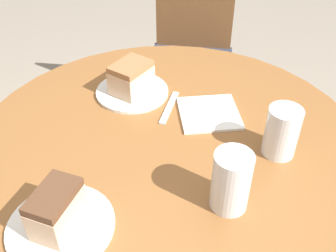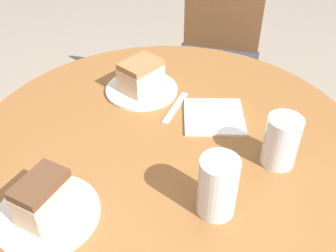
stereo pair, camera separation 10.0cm
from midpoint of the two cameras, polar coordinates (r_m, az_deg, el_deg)
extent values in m
cylinder|color=brown|center=(1.30, -2.27, -14.46)|extent=(0.12, 0.12, 0.68)
cylinder|color=brown|center=(1.03, -2.76, -2.49)|extent=(1.04, 1.04, 0.03)
cylinder|color=brown|center=(1.89, -4.76, -0.65)|extent=(0.04, 0.04, 0.42)
cylinder|color=brown|center=(1.86, 6.26, -1.60)|extent=(0.04, 0.04, 0.42)
cylinder|color=brown|center=(2.23, -2.56, 6.31)|extent=(0.04, 0.04, 0.42)
cylinder|color=brown|center=(2.20, 6.82, 5.60)|extent=(0.04, 0.04, 0.42)
cube|color=#2D3342|center=(1.91, 1.57, 8.11)|extent=(0.45, 0.51, 0.03)
cylinder|color=silver|center=(1.20, -7.60, 4.87)|extent=(0.22, 0.22, 0.01)
cylinder|color=silver|center=(0.87, -18.57, -13.74)|extent=(0.22, 0.22, 0.01)
cube|color=beige|center=(1.17, -7.77, 6.54)|extent=(0.14, 0.15, 0.07)
cube|color=#9E6B42|center=(1.15, -7.96, 8.44)|extent=(0.13, 0.14, 0.02)
cube|color=beige|center=(0.83, -19.17, -11.91)|extent=(0.10, 0.13, 0.08)
cube|color=brown|center=(0.80, -19.88, -9.73)|extent=(0.10, 0.13, 0.02)
cylinder|color=silver|center=(0.98, 13.21, -1.88)|extent=(0.07, 0.07, 0.09)
cylinder|color=white|center=(0.97, 13.39, -0.94)|extent=(0.08, 0.08, 0.13)
cylinder|color=silver|center=(0.84, 5.58, -9.35)|extent=(0.07, 0.07, 0.09)
cylinder|color=white|center=(0.82, 5.69, -8.13)|extent=(0.08, 0.08, 0.14)
cube|color=white|center=(1.10, 3.42, 1.77)|extent=(0.18, 0.18, 0.01)
cube|color=silver|center=(1.13, -2.54, 2.63)|extent=(0.05, 0.16, 0.00)
camera|label=1|loc=(0.05, -92.86, -2.30)|focal=42.00mm
camera|label=2|loc=(0.05, 87.14, 2.30)|focal=42.00mm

